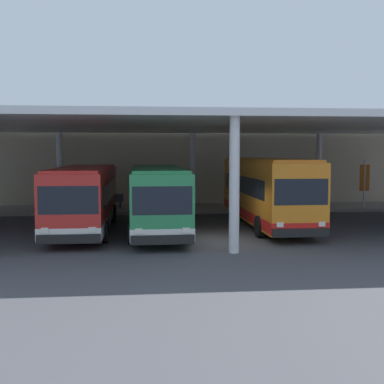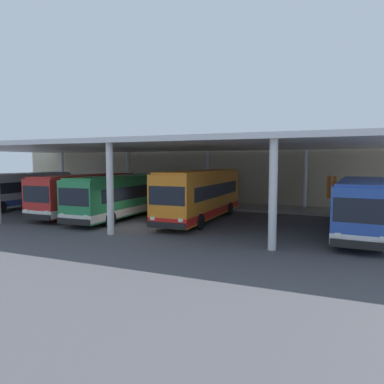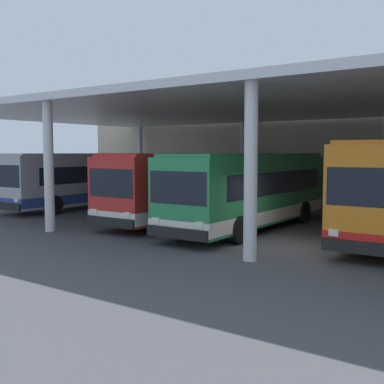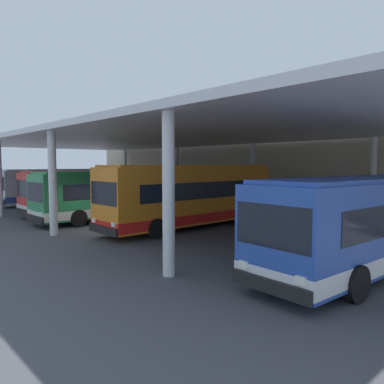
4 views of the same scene
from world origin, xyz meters
name	(u,v)px [view 3 (image 3 of 4)]	position (x,y,z in m)	size (l,w,h in m)	color
ground_plane	(285,247)	(0.00, 0.00, 0.00)	(200.00, 200.00, 0.00)	#47474C
platform_kerb	(376,210)	(0.00, 11.75, 0.09)	(42.00, 4.50, 0.18)	gray
canopy_shelter	(341,104)	(0.00, 5.50, 5.29)	(40.00, 17.00, 5.55)	silver
bus_nearest_bay	(83,179)	(-14.70, 4.18, 1.66)	(2.89, 10.58, 3.17)	#B7B7BC
bus_second_bay	(189,186)	(-6.39, 3.31, 1.66)	(2.75, 10.54, 3.17)	red
bus_middle_bay	(251,190)	(-2.83, 2.78, 1.66)	(2.83, 10.56, 3.17)	#28844C
bench_waiting	(279,194)	(-5.74, 11.82, 0.66)	(1.80, 0.45, 0.92)	#4C515B
trash_bin	(241,193)	(-8.17, 11.38, 0.68)	(0.52, 0.52, 0.98)	#33383D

